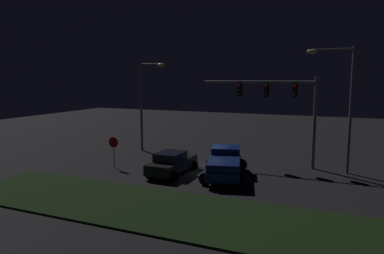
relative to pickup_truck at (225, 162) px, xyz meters
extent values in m
plane|color=black|center=(-1.83, 1.36, -1.00)|extent=(80.00, 80.00, 0.00)
cube|color=black|center=(-1.83, -6.88, -0.95)|extent=(21.31, 5.47, 0.10)
cube|color=navy|center=(0.04, -0.17, -0.32)|extent=(3.27, 5.73, 0.55)
cube|color=navy|center=(-0.25, 0.98, 0.38)|extent=(2.25, 2.30, 0.85)
cube|color=black|center=(-0.25, 0.98, 0.50)|extent=(2.08, 1.91, 0.51)
cube|color=navy|center=(0.31, -1.21, 0.18)|extent=(2.61, 3.40, 0.45)
cylinder|color=black|center=(-1.44, 1.46, -0.60)|extent=(0.80, 0.22, 0.80)
cylinder|color=black|center=(0.56, 1.97, -0.60)|extent=(0.80, 0.22, 0.80)
cylinder|color=black|center=(-0.47, -2.31, -0.60)|extent=(0.80, 0.22, 0.80)
cylinder|color=black|center=(1.52, -1.80, -0.60)|extent=(0.80, 0.22, 0.80)
cube|color=black|center=(-3.49, -0.66, -0.39)|extent=(1.86, 4.42, 0.70)
cube|color=black|center=(-3.49, -0.91, 0.24)|extent=(1.63, 2.02, 0.55)
cylinder|color=black|center=(-4.39, 0.84, -0.68)|extent=(0.64, 0.22, 0.64)
cylinder|color=black|center=(-2.55, 0.82, -0.68)|extent=(0.64, 0.22, 0.64)
cylinder|color=black|center=(-4.43, -2.15, -0.68)|extent=(0.64, 0.22, 0.64)
cylinder|color=black|center=(-2.59, -2.17, -0.68)|extent=(0.64, 0.22, 0.64)
cylinder|color=slate|center=(5.10, 4.37, 2.25)|extent=(0.24, 0.24, 6.50)
cylinder|color=slate|center=(1.00, 4.37, 5.10)|extent=(8.20, 0.18, 0.18)
cube|color=black|center=(3.70, 4.37, 4.50)|extent=(0.32, 0.44, 0.95)
sphere|color=red|center=(3.70, 4.14, 4.80)|extent=(0.22, 0.22, 0.22)
sphere|color=#59380A|center=(3.70, 4.14, 4.50)|extent=(0.22, 0.22, 0.22)
sphere|color=#0C4719|center=(3.70, 4.14, 4.20)|extent=(0.22, 0.22, 0.22)
cube|color=black|center=(1.70, 4.37, 4.50)|extent=(0.32, 0.44, 0.95)
sphere|color=red|center=(1.70, 4.14, 4.80)|extent=(0.22, 0.22, 0.22)
sphere|color=#59380A|center=(1.70, 4.14, 4.50)|extent=(0.22, 0.22, 0.22)
sphere|color=#0C4719|center=(1.70, 4.14, 4.20)|extent=(0.22, 0.22, 0.22)
cube|color=black|center=(-0.30, 4.37, 4.50)|extent=(0.32, 0.44, 0.95)
sphere|color=red|center=(-0.30, 4.14, 4.80)|extent=(0.22, 0.22, 0.22)
sphere|color=#59380A|center=(-0.30, 4.14, 4.50)|extent=(0.22, 0.22, 0.22)
sphere|color=#0C4719|center=(-0.30, 4.14, 4.20)|extent=(0.22, 0.22, 0.22)
cylinder|color=slate|center=(-9.34, 5.18, 2.86)|extent=(0.20, 0.20, 7.71)
cylinder|color=slate|center=(-8.34, 5.18, 6.56)|extent=(1.99, 0.12, 0.12)
ellipsoid|color=#F9CC72|center=(-7.35, 5.18, 6.46)|extent=(0.70, 0.44, 0.30)
cylinder|color=slate|center=(7.33, 4.01, 3.20)|extent=(0.20, 0.20, 8.39)
cylinder|color=slate|center=(6.04, 4.01, 7.24)|extent=(2.59, 0.12, 0.12)
ellipsoid|color=#F9CC72|center=(4.74, 4.01, 7.14)|extent=(0.70, 0.44, 0.30)
cylinder|color=slate|center=(-8.00, -0.88, 0.10)|extent=(0.07, 0.07, 2.20)
cylinder|color=#B20C0F|center=(-8.00, -0.91, 0.85)|extent=(0.76, 0.03, 0.76)
camera|label=1|loc=(6.71, -21.30, 5.33)|focal=32.89mm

